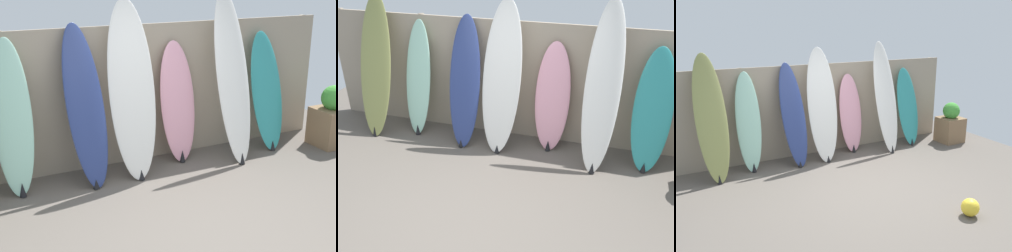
{
  "view_description": "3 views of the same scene",
  "coord_description": "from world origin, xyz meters",
  "views": [
    {
      "loc": [
        -2.02,
        -3.48,
        2.46
      ],
      "look_at": [
        0.06,
        0.82,
        0.84
      ],
      "focal_mm": 50.0,
      "sensor_mm": 36.0,
      "label": 1
    },
    {
      "loc": [
        1.42,
        -3.11,
        2.97
      ],
      "look_at": [
        0.35,
        0.48,
        0.96
      ],
      "focal_mm": 40.0,
      "sensor_mm": 36.0,
      "label": 2
    },
    {
      "loc": [
        -2.88,
        -4.72,
        2.59
      ],
      "look_at": [
        -0.09,
        0.62,
        0.91
      ],
      "focal_mm": 40.0,
      "sensor_mm": 36.0,
      "label": 3
    }
  ],
  "objects": [
    {
      "name": "surfboard_seafoam_1",
      "position": [
        -1.42,
        1.71,
        0.87
      ],
      "size": [
        0.47,
        0.5,
        1.76
      ],
      "color": "#9ED6BC",
      "rests_on": "ground"
    },
    {
      "name": "surfboard_navy_2",
      "position": [
        -0.61,
        1.62,
        0.93
      ],
      "size": [
        0.52,
        0.69,
        1.88
      ],
      "color": "navy",
      "rests_on": "ground"
    },
    {
      "name": "ground",
      "position": [
        0.0,
        0.0,
        0.0
      ],
      "size": [
        7.68,
        7.68,
        0.0
      ],
      "primitive_type": "plane",
      "color": "#5B544C"
    },
    {
      "name": "surfboard_white_3",
      "position": [
        -0.04,
        1.59,
        1.06
      ],
      "size": [
        0.62,
        0.63,
        2.14
      ],
      "color": "white",
      "rests_on": "ground"
    },
    {
      "name": "beach_ball",
      "position": [
        0.82,
        -1.4,
        0.13
      ],
      "size": [
        0.25,
        0.25,
        0.25
      ],
      "primitive_type": "sphere",
      "color": "yellow",
      "rests_on": "ground"
    },
    {
      "name": "surfboard_olive_0",
      "position": [
        -2.06,
        1.57,
        1.04
      ],
      "size": [
        0.55,
        0.72,
        2.11
      ],
      "color": "olive",
      "rests_on": "ground"
    },
    {
      "name": "surfboard_pink_4",
      "position": [
        0.67,
        1.77,
        0.78
      ],
      "size": [
        0.51,
        0.38,
        1.59
      ],
      "color": "pink",
      "rests_on": "ground"
    },
    {
      "name": "surfboard_teal_6",
      "position": [
        2.01,
        1.65,
        0.81
      ],
      "size": [
        0.51,
        0.52,
        1.64
      ],
      "color": "teal",
      "rests_on": "ground"
    },
    {
      "name": "planter_box",
      "position": [
        2.92,
        1.27,
        0.39
      ],
      "size": [
        0.51,
        0.48,
        0.89
      ],
      "color": "#846647",
      "rests_on": "ground"
    },
    {
      "name": "fence_back",
      "position": [
        -0.0,
        2.01,
        0.9
      ],
      "size": [
        6.08,
        0.11,
        1.8
      ],
      "color": "gray",
      "rests_on": "ground"
    },
    {
      "name": "surfboard_white_5",
      "position": [
        1.35,
        1.53,
        1.1
      ],
      "size": [
        0.48,
        0.75,
        2.22
      ],
      "color": "white",
      "rests_on": "ground"
    }
  ]
}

